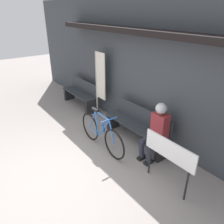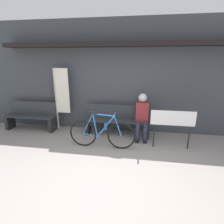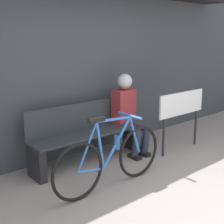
{
  "view_description": "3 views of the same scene",
  "coord_description": "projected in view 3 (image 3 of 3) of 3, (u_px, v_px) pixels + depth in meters",
  "views": [
    {
      "loc": [
        3.18,
        -1.18,
        2.93
      ],
      "look_at": [
        -0.27,
        1.42,
        0.87
      ],
      "focal_mm": 35.0,
      "sensor_mm": 36.0,
      "label": 1
    },
    {
      "loc": [
        0.51,
        -2.68,
        2.11
      ],
      "look_at": [
        -0.14,
        1.5,
        0.84
      ],
      "focal_mm": 28.0,
      "sensor_mm": 36.0,
      "label": 2
    },
    {
      "loc": [
        -2.62,
        -1.5,
        1.82
      ],
      "look_at": [
        -0.05,
        1.49,
        0.85
      ],
      "focal_mm": 50.0,
      "sensor_mm": 36.0,
      "label": 3
    }
  ],
  "objects": [
    {
      "name": "ground_plane",
      "position": [
        211.0,
        218.0,
        3.19
      ],
      "size": [
        24.0,
        24.0,
        0.0
      ],
      "primitive_type": "plane",
      "color": "gray"
    },
    {
      "name": "storefront_wall",
      "position": [
        73.0,
        46.0,
        4.58
      ],
      "size": [
        12.0,
        0.56,
        3.2
      ],
      "color": "#3D4247",
      "rests_on": "ground_plane"
    },
    {
      "name": "person_seated",
      "position": [
        127.0,
        108.0,
        4.82
      ],
      "size": [
        0.34,
        0.59,
        1.25
      ],
      "color": "#2D3342",
      "rests_on": "ground_plane"
    },
    {
      "name": "bicycle",
      "position": [
        111.0,
        158.0,
        3.75
      ],
      "size": [
        1.64,
        0.4,
        0.92
      ],
      "color": "black",
      "rests_on": "ground_plane"
    },
    {
      "name": "park_bench_near",
      "position": [
        88.0,
        134.0,
        4.53
      ],
      "size": [
        1.81,
        0.42,
        0.86
      ],
      "color": "#2D3338",
      "rests_on": "ground_plane"
    },
    {
      "name": "signboard",
      "position": [
        182.0,
        107.0,
        4.91
      ],
      "size": [
        1.04,
        0.04,
        0.95
      ],
      "color": "#232326",
      "rests_on": "ground_plane"
    }
  ]
}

